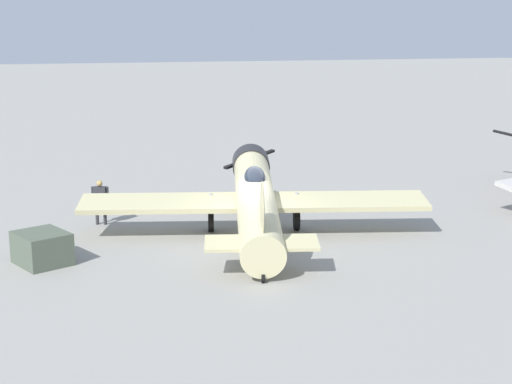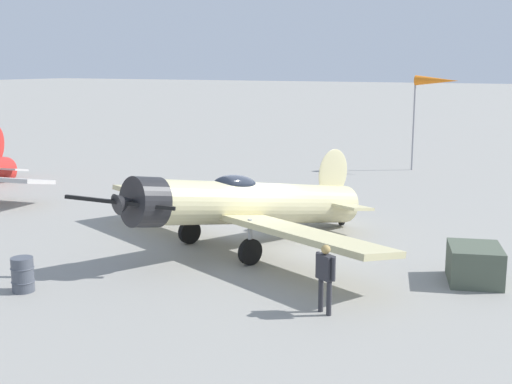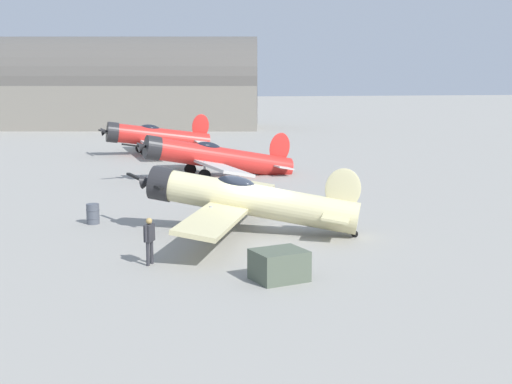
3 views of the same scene
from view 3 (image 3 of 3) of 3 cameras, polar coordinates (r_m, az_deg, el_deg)
name	(u,v)px [view 3 (image 3 of 3)]	position (r m, az deg, el deg)	size (l,w,h in m)	color
ground_plane	(256,233)	(30.65, 0.00, -3.32)	(400.00, 400.00, 0.00)	gray
airplane_foreground	(244,199)	(30.47, -0.93, -0.60)	(12.24, 9.81, 3.02)	beige
airplane_mid_apron	(215,158)	(47.30, -3.31, 2.76)	(13.09, 11.66, 3.34)	red
airplane_far_line	(155,137)	(61.68, -8.15, 4.38)	(12.56, 9.66, 3.49)	red
ground_crew_mechanic	(149,236)	(25.67, -8.56, -3.55)	(0.60, 0.43, 1.72)	#2D2D33
equipment_crate	(279,265)	(23.64, 1.87, -5.89)	(1.82, 2.00, 1.02)	#4C5647
fuel_drum	(93,214)	(33.31, -12.96, -1.72)	(0.62, 0.62, 0.93)	#474C56
distant_hangar	(114,92)	(94.30, -11.35, 7.89)	(19.22, 38.76, 12.32)	slate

